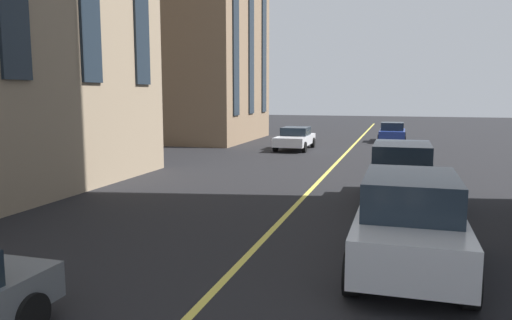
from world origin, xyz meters
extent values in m
cube|color=#D8C64C|center=(20.00, 0.00, 0.00)|extent=(80.00, 0.16, 0.01)
cylinder|color=black|center=(6.72, 1.90, 0.32)|extent=(0.64, 0.22, 0.64)
cube|color=navy|center=(37.95, -2.42, 0.57)|extent=(3.90, 1.75, 0.55)
cube|color=#19232D|center=(37.75, -2.42, 1.12)|extent=(1.64, 1.54, 0.55)
cylinder|color=black|center=(39.23, -1.58, 0.30)|extent=(0.60, 0.21, 0.60)
cylinder|color=black|center=(39.23, -3.26, 0.30)|extent=(0.60, 0.21, 0.60)
cylinder|color=black|center=(36.66, -1.58, 0.30)|extent=(0.60, 0.21, 0.60)
cylinder|color=black|center=(36.66, -3.26, 0.30)|extent=(0.60, 0.21, 0.60)
cube|color=silver|center=(31.05, 3.24, 0.59)|extent=(4.40, 1.80, 0.55)
cube|color=#19232D|center=(31.27, 3.24, 1.12)|extent=(1.85, 1.58, 0.50)
cylinder|color=black|center=(29.60, 2.38, 0.32)|extent=(0.64, 0.22, 0.64)
cylinder|color=black|center=(29.60, 4.11, 0.32)|extent=(0.64, 0.22, 0.64)
cylinder|color=black|center=(32.50, 2.38, 0.32)|extent=(0.64, 0.22, 0.64)
cylinder|color=black|center=(32.50, 4.11, 0.32)|extent=(0.64, 0.22, 0.64)
cube|color=black|center=(17.35, -3.09, 0.78)|extent=(4.70, 1.95, 0.80)
cube|color=#19232D|center=(17.35, -3.09, 1.53)|extent=(2.59, 1.72, 0.70)
cylinder|color=black|center=(18.90, -2.15, 0.38)|extent=(0.76, 0.27, 0.76)
cylinder|color=black|center=(18.90, -4.02, 0.38)|extent=(0.76, 0.27, 0.76)
cylinder|color=black|center=(15.80, -2.15, 0.38)|extent=(0.76, 0.27, 0.76)
cylinder|color=black|center=(15.80, -4.02, 0.38)|extent=(0.76, 0.27, 0.76)
cube|color=#B7BABF|center=(11.05, -3.26, 0.78)|extent=(4.70, 1.95, 0.80)
cube|color=#19232D|center=(11.05, -3.26, 1.53)|extent=(2.59, 1.72, 0.70)
cylinder|color=black|center=(12.60, -2.32, 0.38)|extent=(0.76, 0.27, 0.76)
cylinder|color=black|center=(12.60, -4.19, 0.38)|extent=(0.76, 0.27, 0.76)
cylinder|color=black|center=(9.50, -2.32, 0.38)|extent=(0.76, 0.27, 0.76)
cylinder|color=black|center=(9.50, -4.19, 0.38)|extent=(0.76, 0.27, 0.76)
cube|color=#846B51|center=(35.60, 13.67, 7.17)|extent=(10.22, 12.34, 14.33)
cube|color=#19232D|center=(32.20, 7.45, 7.45)|extent=(1.10, 0.10, 10.89)
cube|color=#19232D|center=(35.60, 7.45, 7.45)|extent=(1.10, 0.10, 10.89)
cube|color=#19232D|center=(39.01, 7.45, 7.45)|extent=(1.10, 0.10, 10.89)
camera|label=1|loc=(1.31, -3.04, 3.41)|focal=34.60mm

